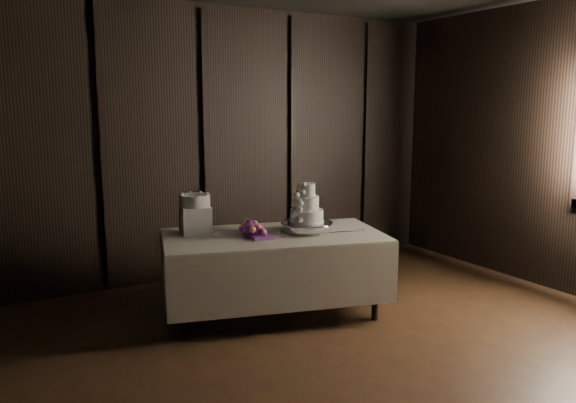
{
  "coord_description": "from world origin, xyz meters",
  "views": [
    {
      "loc": [
        -2.23,
        -2.39,
        1.91
      ],
      "look_at": [
        0.23,
        2.03,
        1.05
      ],
      "focal_mm": 35.0,
      "sensor_mm": 36.0,
      "label": 1
    }
  ],
  "objects_px": {
    "wedding_cake": "(305,208)",
    "small_cake": "(195,200)",
    "box_pedestal": "(195,220)",
    "bouquet": "(252,230)",
    "display_table": "(274,270)",
    "cake_stand": "(307,227)"
  },
  "relations": [
    {
      "from": "box_pedestal",
      "to": "wedding_cake",
      "type": "bearing_deg",
      "value": -27.64
    },
    {
      "from": "display_table",
      "to": "small_cake",
      "type": "relative_size",
      "value": 7.89
    },
    {
      "from": "display_table",
      "to": "cake_stand",
      "type": "relative_size",
      "value": 4.52
    },
    {
      "from": "wedding_cake",
      "to": "bouquet",
      "type": "relative_size",
      "value": 0.93
    },
    {
      "from": "display_table",
      "to": "cake_stand",
      "type": "height_order",
      "value": "cake_stand"
    },
    {
      "from": "wedding_cake",
      "to": "box_pedestal",
      "type": "relative_size",
      "value": 1.41
    },
    {
      "from": "display_table",
      "to": "small_cake",
      "type": "xyz_separation_m",
      "value": [
        -0.61,
        0.38,
        0.65
      ]
    },
    {
      "from": "bouquet",
      "to": "small_cake",
      "type": "relative_size",
      "value": 1.43
    },
    {
      "from": "display_table",
      "to": "wedding_cake",
      "type": "relative_size",
      "value": 5.97
    },
    {
      "from": "bouquet",
      "to": "display_table",
      "type": "bearing_deg",
      "value": 3.91
    },
    {
      "from": "display_table",
      "to": "wedding_cake",
      "type": "bearing_deg",
      "value": -1.49
    },
    {
      "from": "display_table",
      "to": "bouquet",
      "type": "relative_size",
      "value": 5.53
    },
    {
      "from": "display_table",
      "to": "box_pedestal",
      "type": "distance_m",
      "value": 0.86
    },
    {
      "from": "bouquet",
      "to": "box_pedestal",
      "type": "bearing_deg",
      "value": 133.37
    },
    {
      "from": "cake_stand",
      "to": "bouquet",
      "type": "height_order",
      "value": "bouquet"
    },
    {
      "from": "small_cake",
      "to": "bouquet",
      "type": "bearing_deg",
      "value": -46.63
    },
    {
      "from": "box_pedestal",
      "to": "small_cake",
      "type": "bearing_deg",
      "value": 0.0
    },
    {
      "from": "wedding_cake",
      "to": "small_cake",
      "type": "height_order",
      "value": "wedding_cake"
    },
    {
      "from": "box_pedestal",
      "to": "small_cake",
      "type": "height_order",
      "value": "small_cake"
    },
    {
      "from": "wedding_cake",
      "to": "small_cake",
      "type": "relative_size",
      "value": 1.32
    },
    {
      "from": "display_table",
      "to": "bouquet",
      "type": "distance_m",
      "value": 0.47
    },
    {
      "from": "bouquet",
      "to": "box_pedestal",
      "type": "height_order",
      "value": "box_pedestal"
    }
  ]
}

